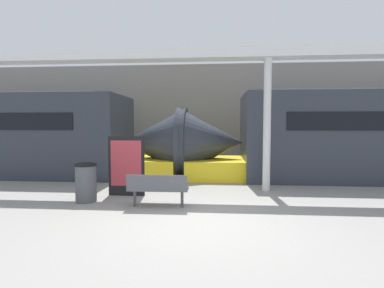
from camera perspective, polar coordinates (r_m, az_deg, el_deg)
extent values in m
plane|color=gray|center=(6.24, 1.25, -14.68)|extent=(60.00, 60.00, 0.00)
cube|color=gray|center=(15.15, 3.37, 5.62)|extent=(56.00, 0.20, 5.00)
cone|color=#2D333D|center=(11.33, 3.51, 0.33)|extent=(2.45, 2.63, 2.63)
cube|color=yellow|center=(11.42, 4.67, -4.53)|extent=(2.21, 2.46, 0.70)
cone|color=#2D333D|center=(11.57, -7.06, 0.38)|extent=(2.45, 2.63, 2.63)
cube|color=yellow|center=(11.71, -8.14, -4.35)|extent=(2.21, 2.46, 0.70)
cube|color=#4C4F54|center=(7.30, -6.45, -8.53)|extent=(1.44, 0.46, 0.04)
cube|color=#4C4F54|center=(7.07, -6.75, -7.31)|extent=(1.44, 0.06, 0.35)
cylinder|color=#4C4F54|center=(7.47, -10.85, -10.05)|extent=(0.07, 0.07, 0.41)
cylinder|color=#4C4F54|center=(7.27, -1.90, -10.37)|extent=(0.07, 0.07, 0.41)
cylinder|color=#4C4F54|center=(8.19, -19.55, -7.15)|extent=(0.52, 0.52, 0.92)
cylinder|color=black|center=(8.11, -19.62, -3.74)|extent=(0.55, 0.55, 0.06)
cube|color=black|center=(8.51, -12.38, -4.13)|extent=(1.01, 0.06, 1.66)
cube|color=#B73842|center=(8.46, -12.46, -3.60)|extent=(0.86, 0.01, 1.26)
cylinder|color=silver|center=(9.17, 14.10, 3.47)|extent=(0.22, 0.22, 3.92)
cube|color=silver|center=(9.41, 14.31, 16.36)|extent=(28.00, 0.60, 0.28)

